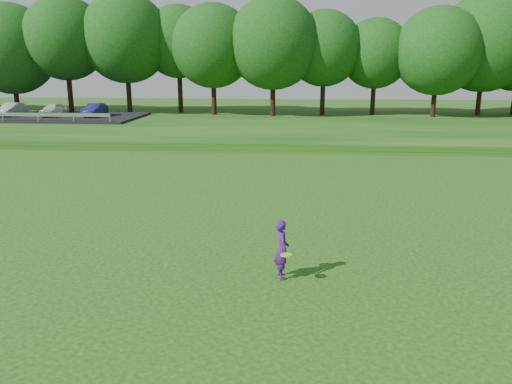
{
  "coord_description": "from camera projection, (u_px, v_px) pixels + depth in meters",
  "views": [
    {
      "loc": [
        2.65,
        -12.2,
        5.51
      ],
      "look_at": [
        1.33,
        4.1,
        1.3
      ],
      "focal_mm": 35.0,
      "sensor_mm": 36.0,
      "label": 1
    }
  ],
  "objects": [
    {
      "name": "parking_lot",
      "position": [
        6.0,
        113.0,
        46.68
      ],
      "size": [
        24.0,
        9.0,
        1.38
      ],
      "color": "black",
      "rests_on": "berm"
    },
    {
      "name": "treeline",
      "position": [
        271.0,
        36.0,
        48.02
      ],
      "size": [
        104.0,
        7.0,
        15.0
      ],
      "primitive_type": null,
      "color": "#0E3C11",
      "rests_on": "berm"
    },
    {
      "name": "walking_path",
      "position": [
        255.0,
        150.0,
        32.66
      ],
      "size": [
        130.0,
        1.6,
        0.04
      ],
      "primitive_type": "cube",
      "color": "gray",
      "rests_on": "ground"
    },
    {
      "name": "berm",
      "position": [
        268.0,
        122.0,
        46.1
      ],
      "size": [
        130.0,
        30.0,
        0.6
      ],
      "primitive_type": "cube",
      "color": "#0D4510",
      "rests_on": "ground"
    },
    {
      "name": "woman",
      "position": [
        282.0,
        249.0,
        13.07
      ],
      "size": [
        0.55,
        0.92,
        1.6
      ],
      "color": "#451A75",
      "rests_on": "ground"
    },
    {
      "name": "ground",
      "position": [
        194.0,
        276.0,
        13.36
      ],
      "size": [
        140.0,
        140.0,
        0.0
      ],
      "primitive_type": "plane",
      "color": "#0D4510",
      "rests_on": "ground"
    }
  ]
}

